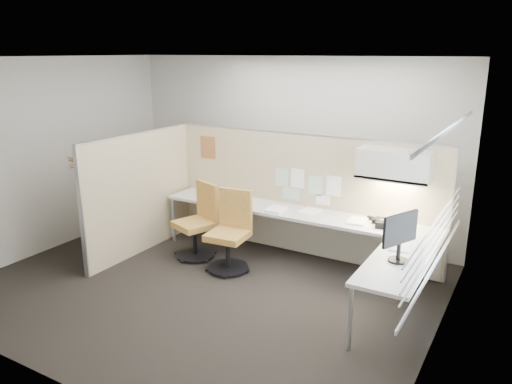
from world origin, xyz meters
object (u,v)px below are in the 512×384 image
Objects in this scene: chair_right at (230,234)px; monitor at (400,234)px; chair_left at (199,223)px; desk at (311,227)px; phone at (383,223)px.

chair_right is 2.02× the size of monitor.
chair_left is at bearing 162.79° from chair_right.
monitor reaches higher than desk.
phone reaches higher than desk.
chair_right is 4.39× the size of phone.
monitor is (1.37, -0.86, 0.44)m from desk.
desk is at bearing 82.66° from monitor.
desk is at bearing 24.05° from chair_right.
monitor is at bearing -77.92° from phone.
phone is (-0.44, 0.97, -0.26)m from monitor.
chair_right is 2.01m from phone.
monitor reaches higher than chair_right.
desk is at bearing 34.92° from chair_left.
chair_left is 2.57m from phone.
desk is 1.09m from chair_right.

